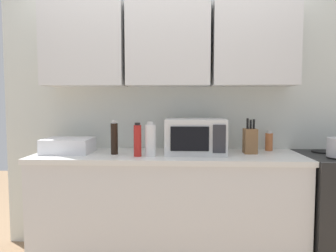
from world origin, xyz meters
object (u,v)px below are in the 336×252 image
dish_rack (68,146)px  bottle_red_sauce (138,140)px  bottle_spice_jar (269,141)px  bottle_white_jar (150,140)px  microwave (195,136)px  bottle_soy_dark (114,138)px  knife_block (250,140)px

dish_rack → bottle_red_sauce: bottle_red_sauce is taller
bottle_spice_jar → bottle_white_jar: size_ratio=0.64×
microwave → bottle_white_jar: 0.38m
bottle_red_sauce → bottle_soy_dark: bearing=155.7°
bottle_soy_dark → bottle_spice_jar: bottle_soy_dark is taller
knife_block → bottle_white_jar: size_ratio=1.07×
microwave → dish_rack: bearing=-178.9°
bottle_spice_jar → knife_block: bearing=-142.0°
microwave → dish_rack: microwave is taller
bottle_soy_dark → bottle_white_jar: (0.30, -0.08, -0.00)m
knife_block → bottle_red_sauce: size_ratio=1.11×
microwave → bottle_soy_dark: (-0.64, -0.07, -0.01)m
bottle_soy_dark → bottle_white_jar: bearing=-15.7°
bottle_red_sauce → bottle_white_jar: size_ratio=0.97×
knife_block → bottle_white_jar: 0.81m
dish_rack → bottle_soy_dark: size_ratio=1.40×
bottle_spice_jar → bottle_red_sauce: bearing=-162.6°
knife_block → bottle_soy_dark: 1.10m
dish_rack → bottle_spice_jar: bottle_spice_jar is taller
dish_rack → bottle_spice_jar: 1.69m
dish_rack → microwave: bearing=1.1°
dish_rack → bottle_white_jar: bearing=-11.0°
bottle_soy_dark → bottle_spice_jar: bearing=11.0°
microwave → bottle_white_jar: bearing=-156.3°
bottle_spice_jar → bottle_white_jar: 1.04m
bottle_red_sauce → bottle_soy_dark: size_ratio=0.95×
knife_block → bottle_red_sauce: knife_block is taller
bottle_red_sauce → bottle_white_jar: 0.10m
dish_rack → bottle_soy_dark: (0.39, -0.05, 0.07)m
bottle_white_jar → microwave: bearing=23.7°
bottle_soy_dark → bottle_white_jar: bottle_soy_dark is taller
bottle_spice_jar → bottle_white_jar: bearing=-161.4°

